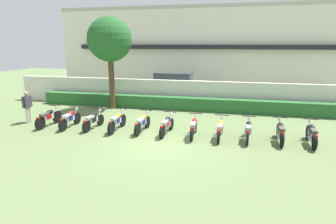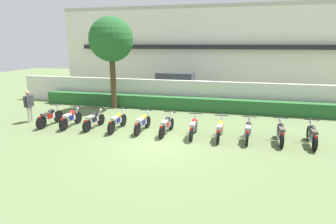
{
  "view_description": "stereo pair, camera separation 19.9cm",
  "coord_description": "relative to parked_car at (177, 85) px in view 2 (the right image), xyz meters",
  "views": [
    {
      "loc": [
        2.71,
        -10.16,
        3.99
      ],
      "look_at": [
        0.0,
        1.67,
        0.96
      ],
      "focal_mm": 29.32,
      "sensor_mm": 36.0,
      "label": 1
    },
    {
      "loc": [
        2.9,
        -10.11,
        3.99
      ],
      "look_at": [
        0.0,
        1.67,
        0.96
      ],
      "focal_mm": 29.32,
      "sensor_mm": 36.0,
      "label": 2
    }
  ],
  "objects": [
    {
      "name": "motorcycle_in_row_6",
      "position": [
        2.57,
        -8.72,
        -0.49
      ],
      "size": [
        0.6,
        1.84,
        0.95
      ],
      "rotation": [
        0.0,
        0.0,
        1.57
      ],
      "color": "black",
      "rests_on": "ground"
    },
    {
      "name": "motorcycle_in_row_2",
      "position": [
        -2.28,
        -8.68,
        -0.5
      ],
      "size": [
        0.6,
        1.79,
        0.94
      ],
      "rotation": [
        0.0,
        0.0,
        1.49
      ],
      "color": "black",
      "rests_on": "ground"
    },
    {
      "name": "parked_car",
      "position": [
        0.0,
        0.0,
        0.0
      ],
      "size": [
        4.53,
        2.13,
        1.89
      ],
      "rotation": [
        0.0,
        0.0,
        -0.02
      ],
      "color": "silver",
      "rests_on": "ground"
    },
    {
      "name": "motorcycle_in_row_7",
      "position": [
        3.71,
        -8.74,
        -0.5
      ],
      "size": [
        0.6,
        1.87,
        0.94
      ],
      "rotation": [
        0.0,
        0.0,
        1.53
      ],
      "color": "black",
      "rests_on": "ground"
    },
    {
      "name": "compound_wall",
      "position": [
        1.33,
        -3.14,
        -0.07
      ],
      "size": [
        23.76,
        0.3,
        1.73
      ],
      "primitive_type": "cube",
      "color": "silver",
      "rests_on": "ground"
    },
    {
      "name": "ground",
      "position": [
        1.33,
        -10.04,
        -0.94
      ],
      "size": [
        60.0,
        60.0,
        0.0
      ],
      "primitive_type": "plane",
      "color": "#607547"
    },
    {
      "name": "motorcycle_in_row_9",
      "position": [
        6.17,
        -8.63,
        -0.48
      ],
      "size": [
        0.6,
        1.84,
        0.97
      ],
      "rotation": [
        0.0,
        0.0,
        1.53
      ],
      "color": "black",
      "rests_on": "ground"
    },
    {
      "name": "motorcycle_in_row_5",
      "position": [
        1.34,
        -8.66,
        -0.5
      ],
      "size": [
        0.6,
        1.87,
        0.94
      ],
      "rotation": [
        0.0,
        0.0,
        1.48
      ],
      "color": "black",
      "rests_on": "ground"
    },
    {
      "name": "building",
      "position": [
        1.33,
        6.12,
        2.6
      ],
      "size": [
        25.01,
        6.5,
        7.08
      ],
      "color": "silver",
      "rests_on": "ground"
    },
    {
      "name": "inspector_person",
      "position": [
        -6.06,
        -8.44,
        0.04
      ],
      "size": [
        0.22,
        0.67,
        1.65
      ],
      "color": "beige",
      "rests_on": "ground"
    },
    {
      "name": "motorcycle_in_row_0",
      "position": [
        -4.64,
        -8.77,
        -0.48
      ],
      "size": [
        0.6,
        1.89,
        0.97
      ],
      "rotation": [
        0.0,
        0.0,
        1.52
      ],
      "color": "black",
      "rests_on": "ground"
    },
    {
      "name": "motorcycle_in_row_3",
      "position": [
        -1.07,
        -8.65,
        -0.49
      ],
      "size": [
        0.6,
        1.94,
        0.96
      ],
      "rotation": [
        0.0,
        0.0,
        1.55
      ],
      "color": "black",
      "rests_on": "ground"
    },
    {
      "name": "motorcycle_in_row_1",
      "position": [
        -3.5,
        -8.72,
        -0.49
      ],
      "size": [
        0.6,
        1.87,
        0.96
      ],
      "rotation": [
        0.0,
        0.0,
        1.58
      ],
      "color": "black",
      "rests_on": "ground"
    },
    {
      "name": "tree_near_inspector",
      "position": [
        -3.17,
        -4.42,
        3.26
      ],
      "size": [
        2.67,
        2.67,
        5.58
      ],
      "color": "#4C3823",
      "rests_on": "ground"
    },
    {
      "name": "motorcycle_in_row_4",
      "position": [
        0.17,
        -8.6,
        -0.49
      ],
      "size": [
        0.6,
        1.87,
        0.95
      ],
      "rotation": [
        0.0,
        0.0,
        1.52
      ],
      "color": "black",
      "rests_on": "ground"
    },
    {
      "name": "motorcycle_in_row_10",
      "position": [
        7.35,
        -8.64,
        -0.48
      ],
      "size": [
        0.6,
        1.89,
        0.97
      ],
      "rotation": [
        0.0,
        0.0,
        1.51
      ],
      "color": "black",
      "rests_on": "ground"
    },
    {
      "name": "motorcycle_in_row_8",
      "position": [
        4.88,
        -8.69,
        -0.49
      ],
      "size": [
        0.6,
        1.84,
        0.95
      ],
      "rotation": [
        0.0,
        0.0,
        1.5
      ],
      "color": "black",
      "rests_on": "ground"
    },
    {
      "name": "hedge_row",
      "position": [
        1.33,
        -3.84,
        -0.54
      ],
      "size": [
        19.01,
        0.7,
        0.79
      ],
      "primitive_type": "cube",
      "color": "#28602D",
      "rests_on": "ground"
    }
  ]
}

